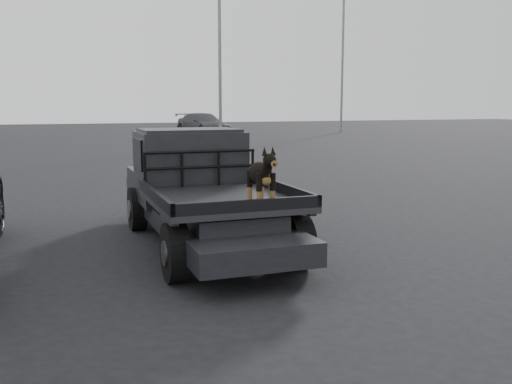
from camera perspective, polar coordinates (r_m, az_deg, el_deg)
name	(u,v)px	position (r m, az deg, el deg)	size (l,w,h in m)	color
ground	(221,276)	(7.53, -3.50, -8.34)	(120.00, 120.00, 0.00)	black
flatbed_ute	(204,217)	(9.01, -5.17, -2.47)	(2.00, 5.40, 0.92)	black
ute_cab	(189,155)	(9.80, -6.68, 3.73)	(1.72, 1.30, 0.88)	black
headache_rack	(201,169)	(9.09, -5.56, 2.31)	(1.80, 0.08, 0.55)	black
dog	(261,178)	(7.23, 0.49, 1.43)	(0.32, 0.60, 0.74)	black
distant_car_b	(203,124)	(40.72, -5.29, 6.77)	(2.17, 5.34, 1.55)	#404044
floodlight_mid	(219,19)	(32.46, -3.67, 16.86)	(1.08, 0.28, 12.34)	slate
floodlight_far	(343,24)	(45.39, 8.73, 16.32)	(1.08, 0.28, 15.20)	slate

